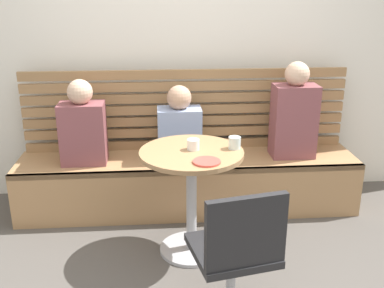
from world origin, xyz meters
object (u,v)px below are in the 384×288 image
Objects in this scene: cafe_table at (191,182)px; cup_ceramic_white at (193,144)px; booth_bench at (188,183)px; person_child_left at (83,127)px; white_chair at (236,258)px; person_child_middle at (179,127)px; cup_glass_short at (235,143)px; person_adult at (294,115)px; plate_small at (207,162)px.

cafe_table is 0.26m from cup_ceramic_white.
person_child_left is (-0.81, -0.02, 0.51)m from booth_bench.
cup_ceramic_white is (0.80, -0.60, 0.05)m from person_child_left.
person_child_middle is (-0.21, 1.47, 0.23)m from white_chair.
cup_glass_short is at bearing -0.61° from cup_ceramic_white.
person_child_middle is 0.64m from cup_ceramic_white.
person_adult is (0.70, 1.45, 0.32)m from white_chair.
plate_small is (0.86, -0.83, 0.02)m from person_child_left.
booth_bench is 3.54× the size of person_adult.
person_child_left reaches higher than cup_glass_short.
cafe_table is at bearing -118.42° from cup_ceramic_white.
white_chair is at bearing -82.00° from person_child_middle.
white_chair is 1.64m from person_adult.
cup_glass_short reaches higher than plate_small.
person_child_middle is (-0.04, 0.66, 0.18)m from cafe_table.
cafe_table is 1.26× the size of person_child_middle.
cafe_table is 1.13× the size of person_child_left.
person_child_left is 8.19× the size of cup_ceramic_white.
cup_ceramic_white is at bearing -143.99° from person_adult.
person_child_left reaches higher than cup_ceramic_white.
white_chair is at bearing -81.81° from plate_small.
cup_glass_short is at bearing 81.76° from white_chair.
cup_glass_short reaches higher than cup_ceramic_white.
person_child_left is 1.22m from cup_glass_short.
booth_bench is 3.18× the size of white_chair.
person_adult reaches higher than cup_ceramic_white.
cup_glass_short is at bearing -133.04° from person_adult.
white_chair reaches higher than booth_bench.
cup_glass_short is at bearing -67.27° from booth_bench.
person_adult is at bearing 64.32° from white_chair.
person_adult is at bearing -1.02° from person_child_middle.
white_chair is 0.91m from cup_ceramic_white.
person_child_middle reaches higher than white_chair.
plate_small is at bearing 98.19° from white_chair.
cup_glass_short is (0.27, -0.00, 0.01)m from cup_ceramic_white.
cup_ceramic_white reaches higher than plate_small.
white_chair is 1.30× the size of person_child_left.
person_child_middle reaches higher than booth_bench.
booth_bench is 0.83m from cup_ceramic_white.
booth_bench is 4.12× the size of person_child_left.
cup_ceramic_white reaches higher than cafe_table.
cup_ceramic_white is (0.01, 0.03, 0.26)m from cafe_table.
cafe_table is at bearing 101.34° from white_chair.
person_child_left is at bearing 143.23° from cup_ceramic_white.
booth_bench is at bearing 87.89° from cafe_table.
person_adult reaches higher than person_child_left.
person_child_middle is 0.72m from cup_glass_short.
person_child_middle is (-0.91, 0.02, -0.08)m from person_adult.
cup_glass_short is (0.12, 0.83, 0.32)m from white_chair.
booth_bench is at bearing 1.60° from person_child_left.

